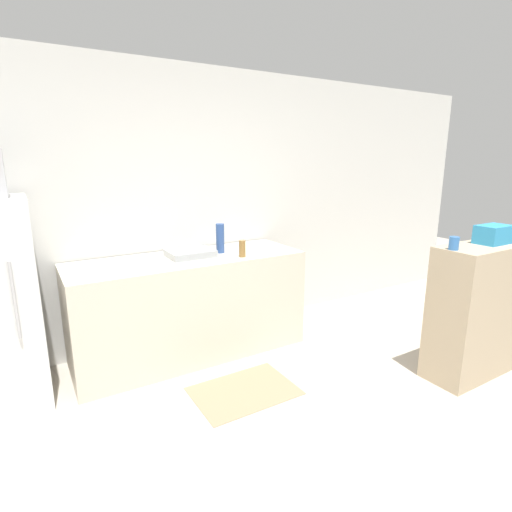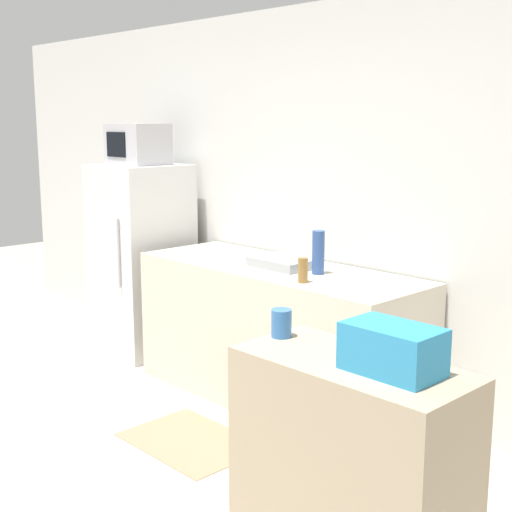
% 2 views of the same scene
% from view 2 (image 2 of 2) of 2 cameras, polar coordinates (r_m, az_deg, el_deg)
% --- Properties ---
extents(wall_back, '(8.00, 0.06, 2.60)m').
position_cam_2_polar(wall_back, '(4.81, 5.75, 4.25)').
color(wall_back, silver).
rests_on(wall_back, ground_plane).
extents(refrigerator, '(0.66, 0.66, 1.50)m').
position_cam_2_polar(refrigerator, '(5.78, -9.15, -0.23)').
color(refrigerator, silver).
rests_on(refrigerator, ground_plane).
extents(microwave, '(0.45, 0.34, 0.32)m').
position_cam_2_polar(microwave, '(5.68, -9.44, 8.82)').
color(microwave, '#BCBCC1').
rests_on(microwave, refrigerator).
extents(counter, '(2.06, 0.72, 0.91)m').
position_cam_2_polar(counter, '(4.74, 1.69, -6.26)').
color(counter, beige).
rests_on(counter, ground_plane).
extents(sink_basin, '(0.40, 0.31, 0.06)m').
position_cam_2_polar(sink_basin, '(4.61, 2.28, -0.51)').
color(sink_basin, '#9EA3A8').
rests_on(sink_basin, counter).
extents(bottle_tall, '(0.08, 0.08, 0.27)m').
position_cam_2_polar(bottle_tall, '(4.40, 5.00, 0.29)').
color(bottle_tall, '#2D4C8C').
rests_on(bottle_tall, counter).
extents(bottle_short, '(0.06, 0.06, 0.15)m').
position_cam_2_polar(bottle_short, '(4.17, 3.77, -1.14)').
color(bottle_short, olive).
rests_on(bottle_short, counter).
extents(basket, '(0.29, 0.18, 0.15)m').
position_cam_2_polar(basket, '(2.18, 10.87, -7.34)').
color(basket, '#2D8EC6').
rests_on(basket, shelf_cabinet).
extents(jar, '(0.07, 0.07, 0.10)m').
position_cam_2_polar(jar, '(2.50, 2.04, -5.40)').
color(jar, '#336BB2').
rests_on(jar, shelf_cabinet).
extents(kitchen_rug, '(0.78, 0.56, 0.01)m').
position_cam_2_polar(kitchen_rug, '(4.32, -5.22, -14.49)').
color(kitchen_rug, '#937A5B').
rests_on(kitchen_rug, ground_plane).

